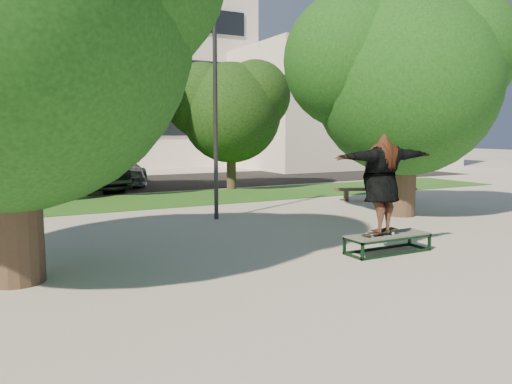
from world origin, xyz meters
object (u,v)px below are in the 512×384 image
car_dark (93,171)px  car_grey (101,169)px  grind_box (388,243)px  car_silver_b (114,168)px  bench (375,190)px  tree_right (402,73)px  lamppost (215,105)px

car_dark → car_grey: 2.69m
car_dark → car_grey: bearing=66.5°
grind_box → car_silver_b: car_silver_b is taller
grind_box → bench: (5.04, 6.12, 0.19)m
bench → grind_box: bearing=-108.0°
tree_right → car_silver_b: bearing=112.9°
bench → car_silver_b: size_ratio=0.53×
lamppost → tree_right: bearing=-21.3°
tree_right → lamppost: 5.36m
car_grey → car_silver_b: (0.46, -0.59, 0.11)m
car_dark → car_grey: (0.82, 2.55, -0.14)m
tree_right → car_dark: (-6.70, 10.86, -3.29)m
tree_right → bench: size_ratio=2.27×
car_silver_b → bench: bearing=-51.8°
car_silver_b → car_dark: bearing=-120.0°
car_grey → lamppost: bearing=-79.9°
tree_right → car_dark: 13.18m
tree_right → car_silver_b: size_ratio=1.20×
lamppost → car_grey: (-0.96, 11.50, -2.48)m
car_grey → car_dark: bearing=-102.6°
lamppost → car_dark: 9.42m
bench → tree_right: bearing=-98.7°
bench → car_silver_b: 12.26m
bench → car_dark: bearing=157.3°
tree_right → grind_box: bearing=-135.8°
car_grey → car_silver_b: car_silver_b is taller
tree_right → car_grey: (-5.87, 13.42, -3.42)m
tree_right → grind_box: (-3.42, -3.33, -3.90)m
tree_right → bench: tree_right is taller
lamppost → car_silver_b: (-0.50, 10.91, -2.36)m
lamppost → grind_box: size_ratio=3.39×
lamppost → grind_box: lamppost is taller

